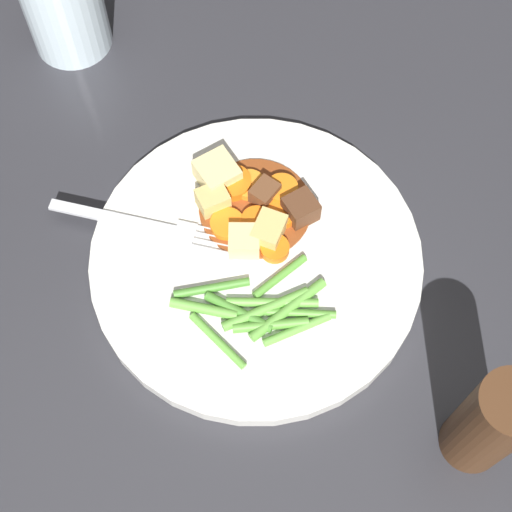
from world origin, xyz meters
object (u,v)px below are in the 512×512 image
Objects in this scene: meat_chunk_0 at (301,209)px; carrot_slice_1 at (227,225)px; carrot_slice_3 at (275,249)px; potato_chunk_1 at (244,241)px; water_glass at (64,5)px; pepper_mill at (490,424)px; meat_chunk_1 at (265,194)px; potato_chunk_0 at (217,174)px; potato_chunk_3 at (269,231)px; carrot_slice_5 at (231,184)px; dinner_plate at (256,260)px; carrot_slice_0 at (249,186)px; carrot_slice_2 at (281,212)px; potato_chunk_2 at (213,200)px; carrot_slice_6 at (282,191)px; fork at (152,226)px; carrot_slice_4 at (256,222)px.

carrot_slice_1 is at bearing 83.57° from meat_chunk_0.
carrot_slice_3 is 0.03m from potato_chunk_1.
pepper_mill is (-0.49, -0.22, 0.01)m from water_glass.
water_glass is (0.24, 0.13, 0.02)m from meat_chunk_1.
potato_chunk_0 is 1.12× the size of potato_chunk_3.
carrot_slice_3 is 0.05m from meat_chunk_1.
carrot_slice_5 is (0.07, 0.02, 0.00)m from carrot_slice_3.
potato_chunk_1 reaches higher than dinner_plate.
carrot_slice_0 is at bearing 2.79° from carrot_slice_3.
carrot_slice_1 and carrot_slice_3 have the same top height.
water_glass reaches higher than carrot_slice_2.
carrot_slice_6 is at bearing -95.58° from potato_chunk_2.
pepper_mill is (-0.25, -0.09, 0.04)m from meat_chunk_1.
meat_chunk_1 reaches higher than dinner_plate.
carrot_slice_3 is 0.02m from potato_chunk_3.
carrot_slice_2 is 0.26× the size of pepper_mill.
meat_chunk_1 is 0.27m from pepper_mill.
carrot_slice_6 is (-0.01, -0.03, 0.00)m from carrot_slice_0.
potato_chunk_3 reaches higher than carrot_slice_5.
carrot_slice_6 is (0.05, -0.02, 0.00)m from carrot_slice_3.
carrot_slice_2 is 1.05× the size of potato_chunk_3.
carrot_slice_1 is (-0.03, 0.03, -0.00)m from carrot_slice_0.
dinner_plate is 0.32m from water_glass.
carrot_slice_0 is at bearing -110.28° from carrot_slice_5.
carrot_slice_0 is (0.07, -0.01, 0.01)m from dinner_plate.
carrot_slice_1 is at bearing 159.56° from carrot_slice_5.
carrot_slice_1 is at bearing -106.81° from fork.
carrot_slice_0 reaches higher than dinner_plate.
meat_chunk_1 is (0.04, -0.01, -0.00)m from potato_chunk_3.
meat_chunk_0 is at bearing -108.72° from carrot_slice_2.
potato_chunk_0 is (0.05, -0.00, 0.01)m from carrot_slice_1.
carrot_slice_0 is 1.11× the size of meat_chunk_0.
potato_chunk_0 reaches higher than potato_chunk_2.
pepper_mill is at bearing -149.57° from potato_chunk_1.
carrot_slice_6 is 1.09× the size of potato_chunk_1.
carrot_slice_2 is (-0.00, -0.05, 0.00)m from carrot_slice_1.
carrot_slice_1 is 0.30× the size of water_glass.
potato_chunk_3 is (-0.02, 0.02, 0.00)m from carrot_slice_2.
carrot_slice_4 is 1.12× the size of meat_chunk_1.
potato_chunk_0 reaches higher than carrot_slice_2.
carrot_slice_1 is at bearing 78.97° from carrot_slice_4.
dinner_plate is 0.09m from potato_chunk_0.
meat_chunk_0 is at bearing -93.46° from carrot_slice_4.
carrot_slice_3 is 0.07m from carrot_slice_5.
meat_chunk_0 is at bearing -101.67° from fork.
pepper_mill reaches higher than meat_chunk_0.
dinner_plate is 2.32× the size of pepper_mill.
meat_chunk_1 is at bearing 20.39° from pepper_mill.
water_glass reaches higher than potato_chunk_0.
carrot_slice_6 is at bearing -90.66° from fork.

